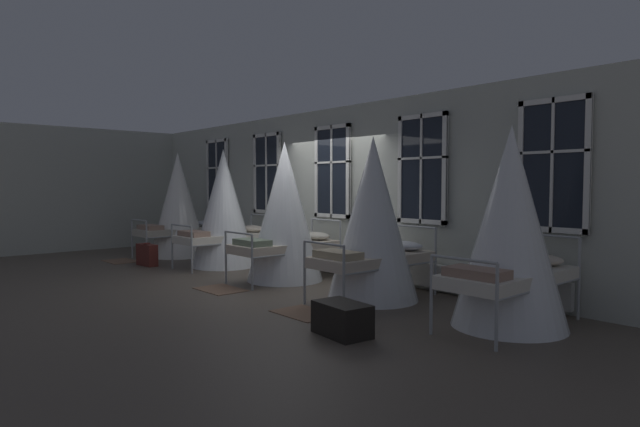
# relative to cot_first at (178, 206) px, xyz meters

# --- Properties ---
(ground) EXTENTS (24.81, 24.81, 0.00)m
(ground) POSITION_rel_cot_first_xyz_m (4.10, 0.00, -1.16)
(ground) COLOR brown
(back_wall_with_windows) EXTENTS (13.40, 0.10, 3.08)m
(back_wall_with_windows) POSITION_rel_cot_first_xyz_m (4.10, 1.16, 0.38)
(back_wall_with_windows) COLOR #B2B7AD
(back_wall_with_windows) RESTS_ON ground
(end_wall_left) EXTENTS (0.10, 6.90, 3.08)m
(end_wall_left) POSITION_rel_cot_first_xyz_m (-2.60, -1.84, 0.38)
(end_wall_left) COLOR #B2B7AD
(end_wall_left) RESTS_ON ground
(window_bank) EXTENTS (9.19, 0.10, 2.68)m
(window_bank) POSITION_rel_cot_first_xyz_m (4.10, 1.04, -0.16)
(window_bank) COLOR black
(window_bank) RESTS_ON ground
(cot_first) EXTENTS (1.31, 1.91, 2.40)m
(cot_first) POSITION_rel_cot_first_xyz_m (0.00, 0.00, 0.00)
(cot_first) COLOR #9EA3A8
(cot_first) RESTS_ON ground
(cot_second) EXTENTS (1.31, 1.92, 2.37)m
(cot_second) POSITION_rel_cot_first_xyz_m (2.02, -0.01, -0.01)
(cot_second) COLOR #9EA3A8
(cot_second) RESTS_ON ground
(cot_third) EXTENTS (1.31, 1.92, 2.39)m
(cot_third) POSITION_rel_cot_first_xyz_m (4.10, -0.06, -0.00)
(cot_third) COLOR #9EA3A8
(cot_third) RESTS_ON ground
(cot_fourth) EXTENTS (1.31, 1.93, 2.34)m
(cot_fourth) POSITION_rel_cot_first_xyz_m (6.16, -0.06, -0.03)
(cot_fourth) COLOR #9EA3A8
(cot_fourth) RESTS_ON ground
(cot_fifth) EXTENTS (1.31, 1.92, 2.33)m
(cot_fifth) POSITION_rel_cot_first_xyz_m (8.22, 0.03, -0.03)
(cot_fifth) COLOR #9EA3A8
(cot_fifth) RESTS_ON ground
(rug_first) EXTENTS (0.81, 0.57, 0.01)m
(rug_first) POSITION_rel_cot_first_xyz_m (-0.03, -1.35, -1.16)
(rug_first) COLOR brown
(rug_first) RESTS_ON ground
(rug_third) EXTENTS (0.80, 0.57, 0.01)m
(rug_third) POSITION_rel_cot_first_xyz_m (4.10, -1.35, -1.16)
(rug_third) COLOR brown
(rug_third) RESTS_ON ground
(rug_fourth) EXTENTS (0.81, 0.57, 0.01)m
(rug_fourth) POSITION_rel_cot_first_xyz_m (6.16, -1.35, -1.16)
(rug_fourth) COLOR brown
(rug_fourth) RESTS_ON ground
(suitcase_dark) EXTENTS (0.57, 0.25, 0.47)m
(suitcase_dark) POSITION_rel_cot_first_xyz_m (0.92, -1.16, -0.94)
(suitcase_dark) COLOR #5B231E
(suitcase_dark) RESTS_ON ground
(travel_trunk) EXTENTS (0.68, 0.47, 0.36)m
(travel_trunk) POSITION_rel_cot_first_xyz_m (7.20, -1.67, -0.98)
(travel_trunk) COLOR black
(travel_trunk) RESTS_ON ground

